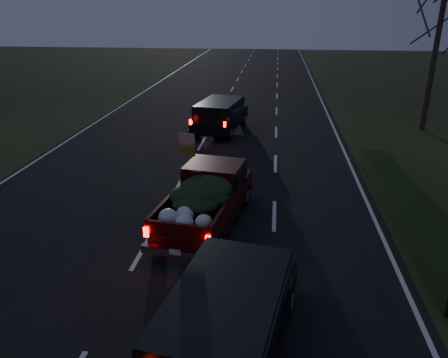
# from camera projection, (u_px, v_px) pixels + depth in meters

# --- Properties ---
(ground) EXTENTS (120.00, 120.00, 0.00)m
(ground) POSITION_uv_depth(u_px,v_px,m) (143.00, 249.00, 12.11)
(ground) COLOR black
(ground) RESTS_ON ground
(road_asphalt) EXTENTS (14.00, 120.00, 0.02)m
(road_asphalt) POSITION_uv_depth(u_px,v_px,m) (143.00, 249.00, 12.11)
(road_asphalt) COLOR black
(road_asphalt) RESTS_ON ground
(hedge_row) EXTENTS (1.00, 10.00, 0.60)m
(hedge_row) POSITION_uv_depth(u_px,v_px,m) (407.00, 207.00, 13.93)
(hedge_row) COLOR black
(hedge_row) RESTS_ON ground
(bare_tree_far) EXTENTS (3.60, 3.60, 7.00)m
(bare_tree_far) POSITION_uv_depth(u_px,v_px,m) (439.00, 28.00, 21.85)
(bare_tree_far) COLOR black
(bare_tree_far) RESTS_ON ground
(pickup_truck) EXTENTS (2.54, 5.04, 2.53)m
(pickup_truck) POSITION_uv_depth(u_px,v_px,m) (207.00, 195.00, 13.24)
(pickup_truck) COLOR #3D0A08
(pickup_truck) RESTS_ON ground
(lead_suv) EXTENTS (2.66, 4.91, 1.34)m
(lead_suv) POSITION_uv_depth(u_px,v_px,m) (220.00, 112.00, 23.14)
(lead_suv) COLOR black
(lead_suv) RESTS_ON ground
(rear_suv) EXTENTS (2.72, 4.96, 1.35)m
(rear_suv) POSITION_uv_depth(u_px,v_px,m) (227.00, 317.00, 7.95)
(rear_suv) COLOR black
(rear_suv) RESTS_ON ground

